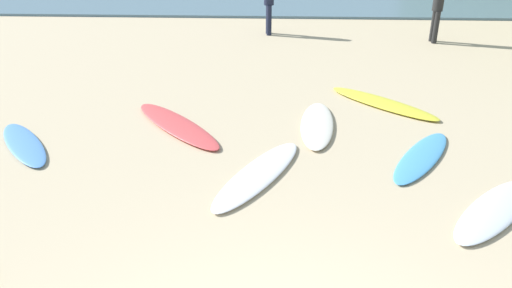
# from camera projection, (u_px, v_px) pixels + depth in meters

# --- Properties ---
(surfboard_0) EXTENTS (1.57, 1.85, 0.08)m
(surfboard_0) POSITION_uv_depth(u_px,v_px,m) (24.00, 144.00, 8.63)
(surfboard_0) COLOR #538FDC
(surfboard_0) RESTS_ON ground_plane
(surfboard_2) EXTENTS (2.08, 2.28, 0.09)m
(surfboard_2) POSITION_uv_depth(u_px,v_px,m) (177.00, 125.00, 9.30)
(surfboard_2) COLOR #E24D4C
(surfboard_2) RESTS_ON ground_plane
(surfboard_4) EXTENTS (0.76, 2.10, 0.09)m
(surfboard_4) POSITION_uv_depth(u_px,v_px,m) (317.00, 125.00, 9.31)
(surfboard_4) COLOR silver
(surfboard_4) RESTS_ON ground_plane
(surfboard_6) EXTENTS (1.79, 1.90, 0.08)m
(surfboard_6) POSITION_uv_depth(u_px,v_px,m) (494.00, 210.00, 6.88)
(surfboard_6) COLOR silver
(surfboard_6) RESTS_ON ground_plane
(surfboard_7) EXTENTS (1.59, 2.37, 0.08)m
(surfboard_7) POSITION_uv_depth(u_px,v_px,m) (258.00, 174.00, 7.73)
(surfboard_7) COLOR white
(surfboard_7) RESTS_ON ground_plane
(surfboard_8) EXTENTS (1.52, 2.02, 0.06)m
(surfboard_8) POSITION_uv_depth(u_px,v_px,m) (422.00, 157.00, 8.24)
(surfboard_8) COLOR #4CA0E1
(surfboard_8) RESTS_ON ground_plane
(surfboard_9) EXTENTS (2.12, 2.03, 0.09)m
(surfboard_9) POSITION_uv_depth(u_px,v_px,m) (383.00, 103.00, 10.22)
(surfboard_9) COLOR yellow
(surfboard_9) RESTS_ON ground_plane
(beachgoer_mid) EXTENTS (0.30, 0.34, 1.79)m
(beachgoer_mid) POSITION_uv_depth(u_px,v_px,m) (438.00, 5.00, 13.87)
(beachgoer_mid) COLOR black
(beachgoer_mid) RESTS_ON ground_plane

